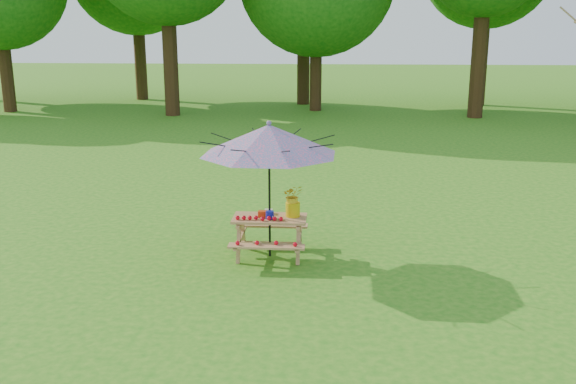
{
  "coord_description": "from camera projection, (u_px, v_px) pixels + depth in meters",
  "views": [
    {
      "loc": [
        -2.79,
        -4.96,
        3.69
      ],
      "look_at": [
        -3.48,
        5.0,
        1.1
      ],
      "focal_mm": 40.0,
      "sensor_mm": 36.0,
      "label": 1
    }
  ],
  "objects": [
    {
      "name": "tomatoes_row",
      "position": [
        259.0,
        218.0,
        10.27
      ],
      "size": [
        0.77,
        0.13,
        0.07
      ],
      "primitive_type": null,
      "color": "red",
      "rests_on": "picnic_table"
    },
    {
      "name": "flower_bucket",
      "position": [
        293.0,
        200.0,
        10.42
      ],
      "size": [
        0.38,
        0.35,
        0.53
      ],
      "color": "#DAB70B",
      "rests_on": "picnic_table"
    },
    {
      "name": "patio_umbrella",
      "position": [
        269.0,
        140.0,
        10.12
      ],
      "size": [
        2.95,
        2.95,
        2.25
      ],
      "color": "black",
      "rests_on": "ground"
    },
    {
      "name": "produce_bins",
      "position": [
        267.0,
        214.0,
        10.44
      ],
      "size": [
        0.26,
        0.43,
        0.13
      ],
      "color": "red",
      "rests_on": "picnic_table"
    },
    {
      "name": "picnic_table",
      "position": [
        270.0,
        237.0,
        10.52
      ],
      "size": [
        1.2,
        1.32,
        0.67
      ],
      "color": "#AB764D",
      "rests_on": "ground"
    }
  ]
}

